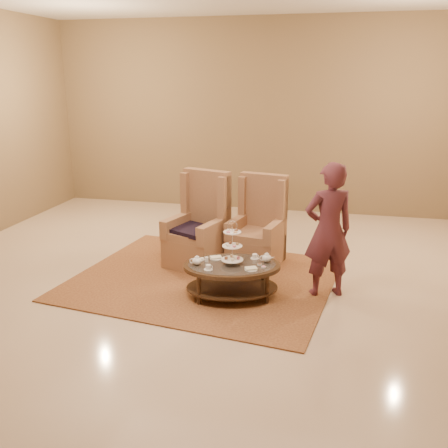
% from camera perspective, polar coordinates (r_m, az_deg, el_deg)
% --- Properties ---
extents(ground, '(8.00, 8.00, 0.00)m').
position_cam_1_polar(ground, '(6.00, -1.68, -7.83)').
color(ground, beige).
rests_on(ground, ground).
extents(ceiling, '(8.00, 8.00, 0.02)m').
position_cam_1_polar(ceiling, '(6.00, -1.68, -7.83)').
color(ceiling, beige).
rests_on(ceiling, ground).
extents(wall_back, '(8.00, 0.04, 3.50)m').
position_cam_1_polar(wall_back, '(9.41, 4.57, 12.11)').
color(wall_back, olive).
rests_on(wall_back, ground).
extents(rug, '(3.46, 3.02, 0.02)m').
position_cam_1_polar(rug, '(6.37, -2.35, -6.25)').
color(rug, olive).
rests_on(rug, ground).
extents(tea_table, '(1.27, 1.03, 0.93)m').
position_cam_1_polar(tea_table, '(5.74, 0.93, -5.31)').
color(tea_table, black).
rests_on(tea_table, ground).
extents(armchair_left, '(0.86, 0.88, 1.27)m').
position_cam_1_polar(armchair_left, '(6.74, -2.81, -1.12)').
color(armchair_left, '#9B6B49').
rests_on(armchair_left, ground).
extents(armchair_right, '(0.77, 0.79, 1.21)m').
position_cam_1_polar(armchair_right, '(6.80, 3.94, -1.18)').
color(armchair_right, '#9B6B49').
rests_on(armchair_right, ground).
extents(person, '(0.68, 0.58, 1.58)m').
position_cam_1_polar(person, '(5.79, 11.83, -0.74)').
color(person, '#52232B').
rests_on(person, ground).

